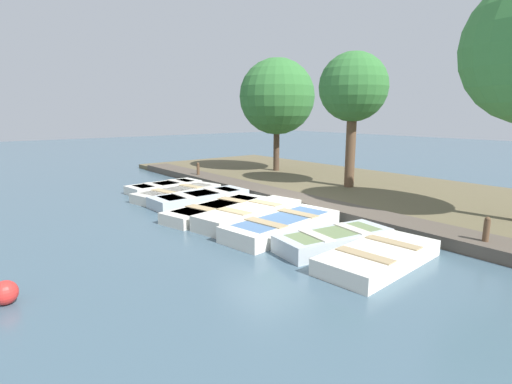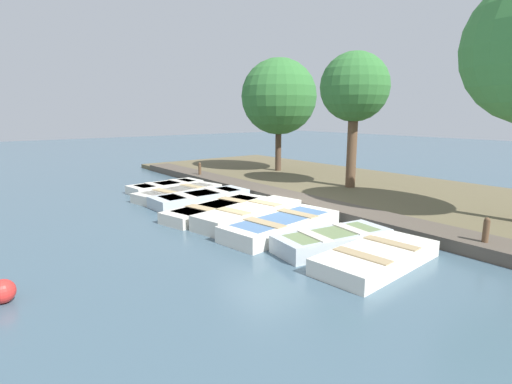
% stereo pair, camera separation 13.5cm
% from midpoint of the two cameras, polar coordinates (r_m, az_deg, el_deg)
% --- Properties ---
extents(ground_plane, '(80.00, 80.00, 0.00)m').
position_cam_midpoint_polar(ground_plane, '(11.91, 1.35, -3.12)').
color(ground_plane, '#425B6B').
extents(shore_bank, '(8.00, 24.00, 0.20)m').
position_cam_midpoint_polar(shore_bank, '(15.51, 15.64, 0.23)').
color(shore_bank, brown).
rests_on(shore_bank, ground_plane).
extents(dock_walkway, '(1.08, 21.56, 0.29)m').
position_cam_midpoint_polar(dock_walkway, '(12.87, 6.48, -1.44)').
color(dock_walkway, '#51473D').
rests_on(dock_walkway, ground_plane).
extents(rowboat_0, '(2.91, 1.32, 0.33)m').
position_cam_midpoint_polar(rowboat_0, '(15.73, -13.18, 0.73)').
color(rowboat_0, silver).
rests_on(rowboat_0, ground_plane).
extents(rowboat_1, '(3.37, 1.72, 0.35)m').
position_cam_midpoint_polar(rowboat_1, '(14.38, -11.36, -0.14)').
color(rowboat_1, beige).
rests_on(rowboat_1, ground_plane).
extents(rowboat_2, '(3.29, 1.21, 0.38)m').
position_cam_midpoint_polar(rowboat_2, '(13.32, -8.29, -0.86)').
color(rowboat_2, '#B2BCC1').
rests_on(rowboat_2, ground_plane).
extents(rowboat_3, '(3.68, 1.79, 0.34)m').
position_cam_midpoint_polar(rowboat_3, '(11.85, -5.86, -2.42)').
color(rowboat_3, beige).
rests_on(rowboat_3, ground_plane).
extents(rowboat_4, '(3.54, 1.68, 0.43)m').
position_cam_midpoint_polar(rowboat_4, '(11.01, -1.20, -3.16)').
color(rowboat_4, beige).
rests_on(rowboat_4, ground_plane).
extents(rowboat_5, '(3.41, 1.66, 0.41)m').
position_cam_midpoint_polar(rowboat_5, '(10.00, 3.40, -4.76)').
color(rowboat_5, silver).
rests_on(rowboat_5, ground_plane).
extents(rowboat_6, '(2.80, 1.39, 0.40)m').
position_cam_midpoint_polar(rowboat_6, '(9.05, 10.65, -6.71)').
color(rowboat_6, '#B2BCC1').
rests_on(rowboat_6, ground_plane).
extents(rowboat_7, '(2.92, 1.47, 0.35)m').
position_cam_midpoint_polar(rowboat_7, '(8.32, 16.69, -8.79)').
color(rowboat_7, silver).
rests_on(rowboat_7, ground_plane).
extents(mooring_post_near, '(0.13, 0.13, 0.82)m').
position_cam_midpoint_polar(mooring_post_near, '(17.70, -8.48, 2.89)').
color(mooring_post_near, brown).
rests_on(mooring_post_near, ground_plane).
extents(mooring_post_far, '(0.13, 0.13, 0.82)m').
position_cam_midpoint_polar(mooring_post_far, '(9.74, 29.64, -5.40)').
color(mooring_post_far, brown).
rests_on(mooring_post_far, ground_plane).
extents(buoy, '(0.38, 0.38, 0.38)m').
position_cam_midpoint_polar(buoy, '(7.59, -32.66, -12.00)').
color(buoy, red).
rests_on(buoy, ground_plane).
extents(park_tree_far_left, '(3.53, 3.53, 5.46)m').
position_cam_midpoint_polar(park_tree_far_left, '(19.23, 2.80, 13.43)').
color(park_tree_far_left, '#4C3828').
rests_on(park_tree_far_left, ground_plane).
extents(park_tree_left, '(2.49, 2.49, 5.12)m').
position_cam_midpoint_polar(park_tree_left, '(15.29, 13.47, 14.18)').
color(park_tree_left, brown).
rests_on(park_tree_left, ground_plane).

